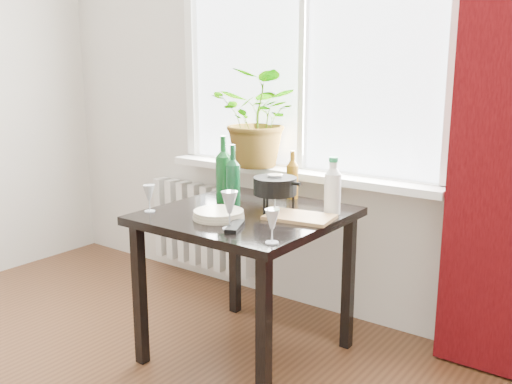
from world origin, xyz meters
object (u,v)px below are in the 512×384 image
Objects in this scene: wineglass_back_left at (231,183)px; plate_stack at (219,214)px; table at (247,230)px; radiator at (202,225)px; wine_bottle_left at (224,169)px; wineglass_front_left at (149,198)px; fondue_pot at (275,194)px; tv_remote at (235,226)px; potted_plant at (260,118)px; cleaning_bottle at (333,186)px; wine_bottle_right at (233,175)px; cutting_board at (300,217)px; wineglass_back_center at (275,191)px; bottle_amber at (292,174)px; wineglass_far_right at (272,226)px; wineglass_front_right at (230,210)px.

wineglass_back_left reaches higher than plate_stack.
radiator is at bearing 143.46° from table.
wine_bottle_left is 2.60× the size of wineglass_front_left.
fondue_pot reaches higher than tv_remote.
wineglass_front_left is 0.60m from fondue_pot.
potted_plant reaches higher than cleaning_bottle.
cleaning_bottle is at bearing 14.08° from fondue_pot.
wineglass_back_left is at bearing 157.19° from fondue_pot.
wine_bottle_right reaches higher than cutting_board.
wineglass_back_center is at bearing 72.45° from tv_remote.
cleaning_bottle is at bearing -19.33° from radiator.
wine_bottle_left is 1.97× the size of tv_remote.
wine_bottle_left is 1.12× the size of wine_bottle_right.
bottle_amber reaches higher than wineglass_front_left.
potted_plant is at bearing 133.05° from wineglass_back_center.
bottle_amber reaches higher than plate_stack.
fondue_pot is at bearing 123.31° from wineglass_far_right.
wine_bottle_right is 0.23m from fondue_pot.
wineglass_front_left reaches higher than radiator.
fondue_pot is 0.37m from tv_remote.
wineglass_far_right is (1.23, -0.96, 0.43)m from radiator.
wineglass_front_left is at bearing -121.71° from bottle_amber.
potted_plant is at bearing 111.93° from plate_stack.
table is 3.34× the size of bottle_amber.
wine_bottle_right is at bearing 155.41° from table.
cutting_board is at bearing -5.59° from wine_bottle_left.
plate_stack is (-0.40, 0.16, -0.05)m from wineglass_far_right.
wine_bottle_left is (0.64, -0.54, 0.53)m from radiator.
potted_plant is at bearing 102.75° from wine_bottle_left.
wineglass_back_left reaches higher than cutting_board.
wineglass_back_center is 1.01× the size of tv_remote.
potted_plant is at bearing 120.15° from table.
tv_remote is (0.13, -0.25, 0.10)m from table.
potted_plant is 0.46m from bottle_amber.
table is 0.23m from wineglass_back_center.
bottle_amber reaches higher than wineglass_back_left.
fondue_pot is (-0.25, -0.10, -0.05)m from cleaning_bottle.
tv_remote reaches higher than radiator.
potted_plant is 1.16m from wineglass_far_right.
wineglass_back_center is 0.34m from wineglass_back_left.
bottle_amber is at bearing 98.61° from wineglass_front_right.
cutting_board is at bearing -40.50° from potted_plant.
cleaning_bottle reaches higher than fondue_pot.
table is 0.52m from wineglass_far_right.
cleaning_bottle reaches higher than wineglass_back_center.
plate_stack is (0.29, -0.72, -0.37)m from potted_plant.
potted_plant is 3.20× the size of tv_remote.
cleaning_bottle is 0.54m from wineglass_front_right.
wine_bottle_left is 0.51m from tv_remote.
wineglass_front_left is (-0.45, -0.39, -0.02)m from wineglass_back_center.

